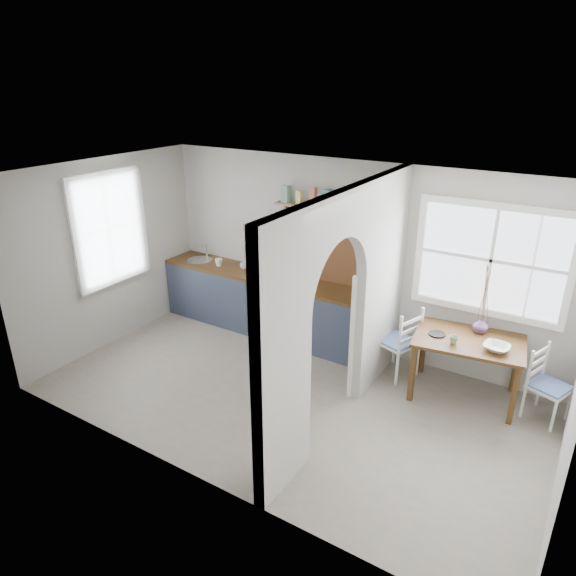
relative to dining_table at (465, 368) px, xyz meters
The scene contains 26 objects.
floor 2.14m from the dining_table, 147.54° to the right, with size 5.80×3.20×0.01m, color gray.
ceiling 3.06m from the dining_table, 147.54° to the right, with size 5.80×3.20×0.01m, color #BCB6A1.
walls 2.29m from the dining_table, 147.54° to the right, with size 5.81×3.21×2.60m.
partition 1.85m from the dining_table, 135.08° to the right, with size 0.12×3.20×2.60m.
kitchen_window 4.94m from the dining_table, 166.35° to the right, with size 0.10×1.16×1.50m, color white, non-canonical shape.
nook_window 1.29m from the dining_table, 86.43° to the left, with size 1.76×0.10×1.30m, color white, non-canonical shape.
counter 2.91m from the dining_table, behind, with size 3.50×0.60×0.90m.
sink 4.24m from the dining_table, behind, with size 0.40×0.40×0.02m, color silver.
backsplash 2.25m from the dining_table, 167.25° to the left, with size 1.65×0.03×0.90m, color brown.
shelf 2.58m from the dining_table, 169.62° to the left, with size 1.75×0.20×0.21m.
pendant_lamp 2.21m from the dining_table, behind, with size 0.26×0.26×0.16m, color beige.
utensil_rail 1.60m from the dining_table, 168.93° to the right, with size 0.02×0.02×0.50m, color silver.
dining_table is the anchor object (origin of this frame).
chair_left 0.88m from the dining_table, behind, with size 0.43×0.43×0.95m, color white, non-canonical shape.
chair_right 0.90m from the dining_table, ahead, with size 0.38×0.38×0.84m, color white, non-canonical shape.
kettle 1.46m from the dining_table, behind, with size 0.22×0.17×0.26m, color white, non-canonical shape.
mug_a 3.82m from the dining_table, behind, with size 0.12×0.12×0.11m, color white.
mug_b 3.43m from the dining_table, behind, with size 0.12×0.12×0.10m, color white.
knife_block 2.94m from the dining_table, behind, with size 0.11×0.16×0.25m, color #452D17.
jar 2.73m from the dining_table, behind, with size 0.09×0.09×0.14m, color tan.
towel_magenta 1.21m from the dining_table, behind, with size 0.02×0.03×0.57m, color #D51E75.
towel_orange 1.22m from the dining_table, behind, with size 0.02×0.03×0.45m, color #D05421.
bowl 0.53m from the dining_table, 18.93° to the right, with size 0.28×0.28×0.07m, color silver.
table_cup 0.49m from the dining_table, 122.80° to the right, with size 0.10×0.10×0.09m, color #78A275.
plate 0.53m from the dining_table, 166.32° to the right, with size 0.19×0.19×0.02m, color black.
vase 0.54m from the dining_table, 76.91° to the left, with size 0.18×0.18×0.18m, color #64446D.
Camera 1 is at (2.76, -4.42, 3.57)m, focal length 32.00 mm.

